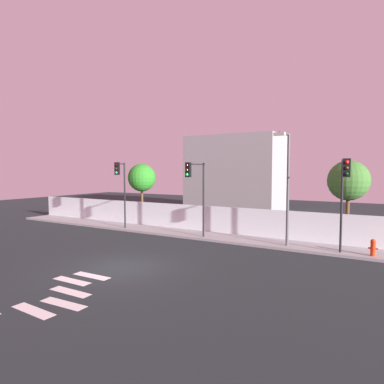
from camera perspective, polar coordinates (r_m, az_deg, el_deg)
The scene contains 12 objects.
ground_plane at distance 15.88m, azimuth -12.19°, elevation -12.66°, with size 80.00×80.00×0.00m, color #1F2628.
sidewalk at distance 22.42m, azimuth 2.24°, elevation -7.57°, with size 36.00×2.40×0.15m, color gray.
perimeter_wall at distance 23.38m, azimuth 3.74°, elevation -4.69°, with size 36.00×0.18×1.80m, color silver.
crosswalk_marking at distance 13.39m, azimuth -22.66°, elevation -15.96°, with size 3.72×4.73×0.01m.
traffic_light_left at distance 18.15m, azimuth 24.83°, elevation 1.04°, with size 0.55×1.57×4.89m.
traffic_light_center at distance 24.74m, azimuth -12.23°, elevation 1.90°, with size 0.44×1.25×4.91m.
traffic_light_right at distance 20.64m, azimuth 0.62°, elevation 1.54°, with size 0.46×1.82×4.81m.
street_lamp_curbside at distance 19.33m, azimuth 16.08°, elevation 2.00°, with size 0.62×1.71×6.39m.
fire_hydrant at distance 19.17m, azimuth 28.85°, elevation -8.31°, with size 0.44×0.26×0.86m.
roadside_tree_leftmost at distance 28.22m, azimuth -8.69°, elevation 2.42°, with size 2.34×2.34×5.05m.
roadside_tree_midleft at distance 22.01m, azimuth 25.45°, elevation 1.75°, with size 2.44×2.44×5.08m.
low_building_distant at distance 37.64m, azimuth 7.49°, elevation 3.20°, with size 10.24×6.00×8.33m, color gray.
Camera 1 is at (10.34, -11.20, 4.44)m, focal length 30.81 mm.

